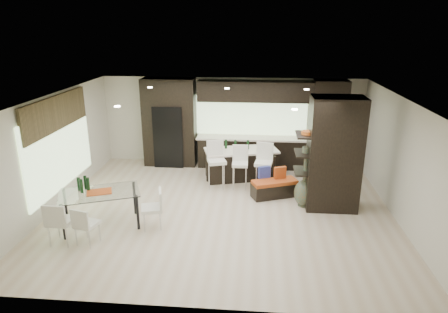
# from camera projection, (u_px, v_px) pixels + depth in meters

# --- Properties ---
(ground) EXTENTS (8.00, 8.00, 0.00)m
(ground) POSITION_uv_depth(u_px,v_px,m) (222.00, 210.00, 9.58)
(ground) COLOR beige
(ground) RESTS_ON ground
(back_wall) EXTENTS (8.00, 0.02, 2.70)m
(back_wall) POSITION_uv_depth(u_px,v_px,m) (232.00, 121.00, 12.45)
(back_wall) COLOR beige
(back_wall) RESTS_ON ground
(left_wall) EXTENTS (0.02, 7.00, 2.70)m
(left_wall) POSITION_uv_depth(u_px,v_px,m) (54.00, 152.00, 9.47)
(left_wall) COLOR beige
(left_wall) RESTS_ON ground
(right_wall) EXTENTS (0.02, 7.00, 2.70)m
(right_wall) POSITION_uv_depth(u_px,v_px,m) (402.00, 161.00, 8.82)
(right_wall) COLOR beige
(right_wall) RESTS_ON ground
(ceiling) EXTENTS (8.00, 7.00, 0.02)m
(ceiling) POSITION_uv_depth(u_px,v_px,m) (222.00, 98.00, 8.72)
(ceiling) COLOR white
(ceiling) RESTS_ON ground
(window_left) EXTENTS (0.04, 3.20, 1.90)m
(window_left) POSITION_uv_depth(u_px,v_px,m) (60.00, 149.00, 9.66)
(window_left) COLOR #B2D199
(window_left) RESTS_ON left_wall
(window_back) EXTENTS (3.40, 0.04, 1.20)m
(window_back) POSITION_uv_depth(u_px,v_px,m) (251.00, 115.00, 12.30)
(window_back) COLOR #B2D199
(window_back) RESTS_ON back_wall
(stone_accent) EXTENTS (0.08, 3.00, 0.80)m
(stone_accent) POSITION_uv_depth(u_px,v_px,m) (56.00, 113.00, 9.37)
(stone_accent) COLOR brown
(stone_accent) RESTS_ON left_wall
(ceiling_spots) EXTENTS (4.00, 3.00, 0.02)m
(ceiling_spots) POSITION_uv_depth(u_px,v_px,m) (223.00, 97.00, 8.96)
(ceiling_spots) COLOR white
(ceiling_spots) RESTS_ON ceiling
(back_cabinetry) EXTENTS (6.80, 0.68, 2.70)m
(back_cabinetry) POSITION_uv_depth(u_px,v_px,m) (248.00, 124.00, 12.10)
(back_cabinetry) COLOR black
(back_cabinetry) RESTS_ON ground
(refrigerator) EXTENTS (0.90, 0.68, 1.90)m
(refrigerator) POSITION_uv_depth(u_px,v_px,m) (170.00, 135.00, 12.38)
(refrigerator) COLOR black
(refrigerator) RESTS_ON ground
(partition_column) EXTENTS (1.20, 0.80, 2.70)m
(partition_column) POSITION_uv_depth(u_px,v_px,m) (334.00, 154.00, 9.31)
(partition_column) COLOR black
(partition_column) RESTS_ON ground
(kitchen_island) EXTENTS (2.19, 1.38, 0.85)m
(kitchen_island) POSITION_uv_depth(u_px,v_px,m) (241.00, 164.00, 11.43)
(kitchen_island) COLOR black
(kitchen_island) RESTS_ON ground
(stool_left) EXTENTS (0.57, 0.57, 1.03)m
(stool_left) POSITION_uv_depth(u_px,v_px,m) (217.00, 170.00, 10.73)
(stool_left) COLOR white
(stool_left) RESTS_ON ground
(stool_mid) EXTENTS (0.42, 0.42, 0.94)m
(stool_mid) POSITION_uv_depth(u_px,v_px,m) (240.00, 172.00, 10.71)
(stool_mid) COLOR white
(stool_mid) RESTS_ON ground
(stool_right) EXTENTS (0.50, 0.50, 1.01)m
(stool_right) POSITION_uv_depth(u_px,v_px,m) (263.00, 171.00, 10.63)
(stool_right) COLOR white
(stool_right) RESTS_ON ground
(bench) EXTENTS (1.24, 0.85, 0.45)m
(bench) POSITION_uv_depth(u_px,v_px,m) (274.00, 188.00, 10.24)
(bench) COLOR black
(bench) RESTS_ON ground
(floor_vase) EXTENTS (0.50, 0.50, 1.34)m
(floor_vase) POSITION_uv_depth(u_px,v_px,m) (305.00, 180.00, 9.59)
(floor_vase) COLOR #464E38
(floor_vase) RESTS_ON ground
(dining_table) EXTENTS (1.89, 1.48, 0.80)m
(dining_table) POSITION_uv_depth(u_px,v_px,m) (101.00, 209.00, 8.70)
(dining_table) COLOR white
(dining_table) RESTS_ON ground
(chair_near) EXTENTS (0.50, 0.50, 0.76)m
(chair_near) POSITION_uv_depth(u_px,v_px,m) (87.00, 227.00, 8.00)
(chair_near) COLOR white
(chair_near) RESTS_ON ground
(chair_far) EXTENTS (0.47, 0.47, 0.85)m
(chair_far) POSITION_uv_depth(u_px,v_px,m) (61.00, 224.00, 8.00)
(chair_far) COLOR white
(chair_far) RESTS_ON ground
(chair_end) EXTENTS (0.54, 0.54, 0.81)m
(chair_end) POSITION_uv_depth(u_px,v_px,m) (152.00, 211.00, 8.61)
(chair_end) COLOR white
(chair_end) RESTS_ON ground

